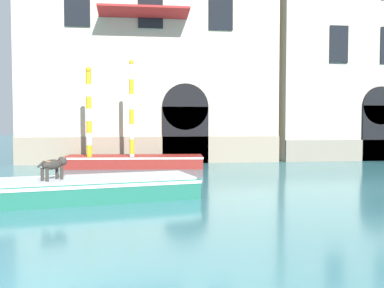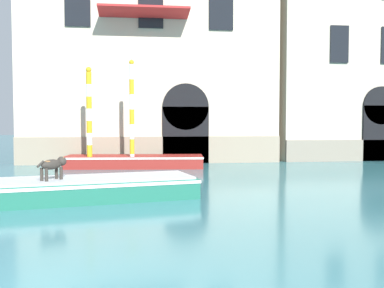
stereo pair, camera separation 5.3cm
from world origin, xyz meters
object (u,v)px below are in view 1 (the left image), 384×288
boat_moored_near_palazzo (134,161)px  boat_foreground (74,189)px  mooring_pole_2 (132,114)px  mooring_pole_0 (89,118)px  dog_on_deck (54,165)px

boat_moored_near_palazzo → boat_foreground: bearing=-95.6°
boat_moored_near_palazzo → mooring_pole_2: (-0.10, -0.52, 2.08)m
mooring_pole_2 → mooring_pole_0: bearing=176.8°
mooring_pole_0 → mooring_pole_2: bearing=-3.2°
dog_on_deck → mooring_pole_2: mooring_pole_2 is taller
dog_on_deck → mooring_pole_0: 7.99m
mooring_pole_0 → dog_on_deck: bearing=-90.8°
boat_foreground → dog_on_deck: (-0.45, -0.28, 0.66)m
dog_on_deck → boat_moored_near_palazzo: (2.03, 8.31, -0.70)m
dog_on_deck → mooring_pole_2: (1.93, 7.79, 1.38)m
boat_moored_near_palazzo → mooring_pole_0: bearing=-162.2°
boat_foreground → dog_on_deck: 0.85m
mooring_pole_2 → boat_moored_near_palazzo: bearing=79.0°
mooring_pole_0 → mooring_pole_2: (1.81, -0.10, 0.15)m
mooring_pole_2 → boat_foreground: bearing=-101.1°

